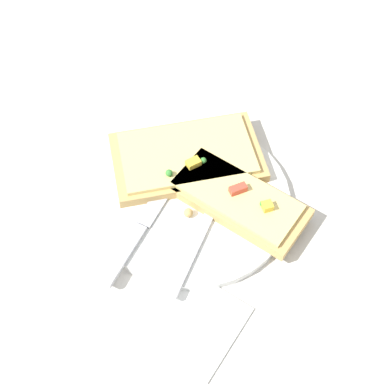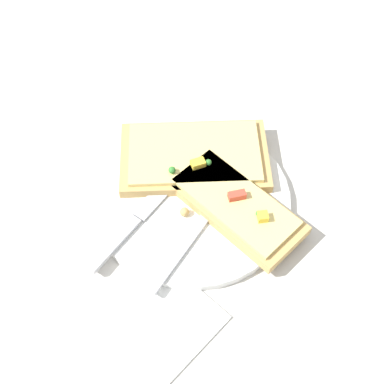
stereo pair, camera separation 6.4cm
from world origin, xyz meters
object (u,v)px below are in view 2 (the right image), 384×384
(plate, at_px, (192,199))
(fork, at_px, (206,216))
(knife, at_px, (141,213))
(pizza_slice_main, at_px, (194,156))
(napkin, at_px, (155,338))
(pizza_slice_corner, at_px, (235,205))

(plate, xyz_separation_m, fork, (0.01, 0.03, 0.01))
(fork, distance_m, knife, 0.08)
(plate, bearing_deg, pizza_slice_main, -140.02)
(plate, bearing_deg, napkin, 30.38)
(pizza_slice_main, bearing_deg, knife, -130.46)
(fork, relative_size, napkin, 1.42)
(fork, relative_size, pizza_slice_main, 0.99)
(fork, bearing_deg, knife, 119.41)
(knife, relative_size, pizza_slice_corner, 1.26)
(pizza_slice_main, height_order, pizza_slice_corner, same)
(pizza_slice_main, bearing_deg, napkin, -102.76)
(knife, distance_m, napkin, 0.16)
(knife, relative_size, pizza_slice_main, 1.04)
(knife, xyz_separation_m, pizza_slice_main, (-0.11, -0.01, 0.01))
(plate, bearing_deg, pizza_slice_corner, 113.91)
(fork, bearing_deg, pizza_slice_main, 41.57)
(fork, bearing_deg, napkin, -168.75)
(pizza_slice_main, xyz_separation_m, pizza_slice_corner, (0.02, 0.09, 0.00))
(pizza_slice_main, relative_size, pizza_slice_corner, 1.21)
(plate, height_order, knife, knife)
(plate, distance_m, pizza_slice_corner, 0.06)
(pizza_slice_main, height_order, napkin, pizza_slice_main)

